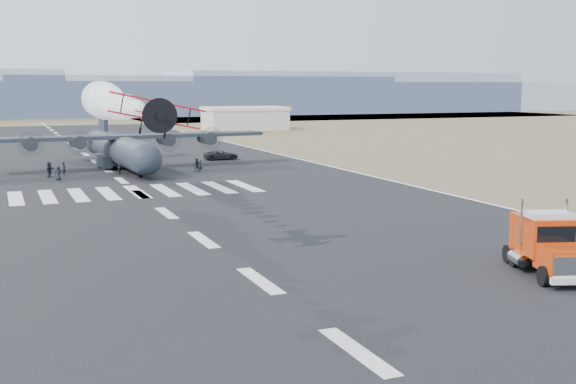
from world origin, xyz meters
TOP-DOWN VIEW (x-y plane):
  - ground at (0.00, 0.00)m, footprint 500.00×500.00m
  - scrub_far at (0.00, 230.00)m, footprint 500.00×80.00m
  - runway_markings at (0.00, 60.00)m, footprint 60.00×260.00m
  - ridge_seg_d at (0.00, 260.00)m, footprint 150.00×50.00m
  - ridge_seg_e at (65.00, 260.00)m, footprint 150.00×50.00m
  - ridge_seg_f at (130.00, 260.00)m, footprint 150.00×50.00m
  - ridge_seg_g at (195.00, 260.00)m, footprint 150.00×50.00m
  - hangar_right at (46.00, 150.00)m, footprint 20.50×12.50m
  - semi_truck at (16.18, 7.12)m, footprint 4.81×8.43m
  - aerobatic_biplane at (-4.58, 17.78)m, footprint 5.63×5.12m
  - smoke_trail at (-3.60, 42.92)m, footprint 3.59×30.83m
  - transport_aircraft at (2.01, 73.53)m, footprint 39.21×32.28m
  - support_vehicle at (18.08, 79.07)m, footprint 5.23×2.43m
  - crew_a at (-5.77, 68.00)m, footprint 0.72×0.77m
  - crew_b at (10.68, 65.48)m, footprint 0.98×0.90m
  - crew_c at (3.11, 64.16)m, footprint 1.13×1.23m
  - crew_d at (2.66, 65.15)m, footprint 0.77×1.09m
  - crew_e at (-6.84, 63.08)m, footprint 0.95×0.76m
  - crew_f at (-7.60, 66.38)m, footprint 1.44×1.77m
  - crew_g at (10.92, 64.85)m, footprint 0.63×0.54m
  - crew_h at (1.01, 66.47)m, footprint 0.96×1.05m

SIDE VIEW (x-z plane):
  - ground at x=0.00m, z-range 0.00..0.00m
  - scrub_far at x=0.00m, z-range 0.00..0.00m
  - runway_markings at x=0.00m, z-range 0.00..0.01m
  - support_vehicle at x=18.08m, z-range 0.00..1.45m
  - crew_g at x=10.92m, z-range 0.00..1.58m
  - crew_a at x=-5.77m, z-range 0.00..1.67m
  - crew_d at x=2.66m, z-range 0.00..1.69m
  - crew_e at x=-6.84m, z-range 0.00..1.70m
  - crew_b at x=10.68m, z-range 0.00..1.71m
  - crew_c at x=3.11m, z-range 0.00..1.77m
  - crew_h at x=1.01m, z-range 0.00..1.84m
  - crew_f at x=-7.60m, z-range 0.00..1.88m
  - semi_truck at x=16.18m, z-range -0.03..3.69m
  - transport_aircraft at x=2.01m, z-range -2.74..8.58m
  - hangar_right at x=46.00m, z-range 0.06..5.96m
  - ridge_seg_d at x=0.00m, z-range 0.00..13.00m
  - ridge_seg_g at x=195.00m, z-range 0.00..13.00m
  - ridge_seg_e at x=65.00m, z-range 0.00..15.00m
  - ridge_seg_f at x=130.00m, z-range 0.00..17.00m
  - aerobatic_biplane at x=-4.58m, z-range 8.00..10.73m
  - smoke_trail at x=-3.60m, z-range 7.79..11.38m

